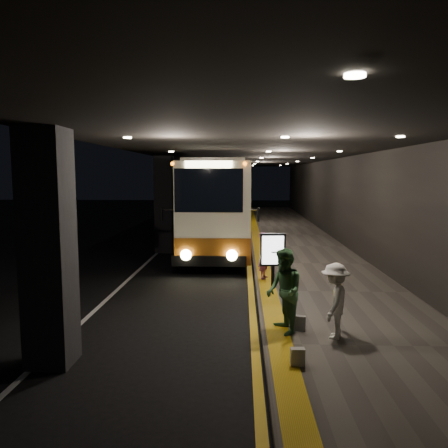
{
  "coord_description": "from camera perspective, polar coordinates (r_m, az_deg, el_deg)",
  "views": [
    {
      "loc": [
        2.07,
        -15.78,
        3.56
      ],
      "look_at": [
        1.38,
        0.6,
        1.7
      ],
      "focal_mm": 35.0,
      "sensor_mm": 36.0,
      "label": 1
    }
  ],
  "objects": [
    {
      "name": "coach_main",
      "position": [
        21.27,
        -0.69,
        2.09
      ],
      "size": [
        2.91,
        13.0,
        4.03
      ],
      "rotation": [
        0.0,
        0.0,
        0.02
      ],
      "color": "beige",
      "rests_on": "ground"
    },
    {
      "name": "sidewalk",
      "position": [
        21.24,
        9.64,
        -3.06
      ],
      "size": [
        4.5,
        50.0,
        0.15
      ],
      "primitive_type": "cube",
      "color": "#514C44",
      "rests_on": "ground"
    },
    {
      "name": "terminal_wall",
      "position": [
        21.37,
        15.81,
        4.73
      ],
      "size": [
        0.1,
        50.0,
        6.0
      ],
      "primitive_type": "cube",
      "color": "black",
      "rests_on": "ground"
    },
    {
      "name": "coach_second",
      "position": [
        31.33,
        0.01,
        3.32
      ],
      "size": [
        3.21,
        12.32,
        3.83
      ],
      "rotation": [
        0.0,
        0.0,
        -0.06
      ],
      "color": "beige",
      "rests_on": "ground"
    },
    {
      "name": "passenger_waiting_green",
      "position": [
        9.56,
        7.85,
        -8.69
      ],
      "size": [
        0.75,
        1.0,
        1.84
      ],
      "primitive_type": "imported",
      "rotation": [
        0.0,
        0.0,
        -1.33
      ],
      "color": "#407443",
      "rests_on": "sidewalk"
    },
    {
      "name": "info_sign",
      "position": [
        13.36,
        6.38,
        -3.52
      ],
      "size": [
        0.78,
        0.19,
        1.64
      ],
      "rotation": [
        0.0,
        0.0,
        0.09
      ],
      "color": "black",
      "rests_on": "sidewalk"
    },
    {
      "name": "passenger_waiting_white",
      "position": [
        9.52,
        14.29,
        -9.68
      ],
      "size": [
        0.81,
        1.13,
        1.59
      ],
      "primitive_type": "imported",
      "rotation": [
        0.0,
        0.0,
        -1.93
      ],
      "color": "white",
      "rests_on": "sidewalk"
    },
    {
      "name": "passenger_boarding",
      "position": [
        14.41,
        5.29,
        -4.13
      ],
      "size": [
        0.49,
        0.63,
        1.53
      ],
      "primitive_type": "imported",
      "rotation": [
        0.0,
        0.0,
        1.33
      ],
      "color": "#A74E81",
      "rests_on": "sidewalk"
    },
    {
      "name": "ground",
      "position": [
        16.31,
        -4.96,
        -6.16
      ],
      "size": [
        90.0,
        90.0,
        0.0
      ],
      "primitive_type": "plane",
      "color": "black"
    },
    {
      "name": "tactile_strip",
      "position": [
        21.08,
        4.51,
        -2.84
      ],
      "size": [
        0.5,
        50.0,
        0.01
      ],
      "primitive_type": "cube",
      "color": "gold",
      "rests_on": "sidewalk"
    },
    {
      "name": "bag_polka",
      "position": [
        9.94,
        9.8,
        -12.66
      ],
      "size": [
        0.3,
        0.2,
        0.34
      ],
      "primitive_type": "cube",
      "rotation": [
        0.0,
        0.0,
        -0.3
      ],
      "color": "black",
      "rests_on": "sidewalk"
    },
    {
      "name": "bag_plain",
      "position": [
        8.28,
        9.59,
        -16.74
      ],
      "size": [
        0.26,
        0.16,
        0.32
      ],
      "primitive_type": "cube",
      "rotation": [
        0.0,
        0.0,
        0.03
      ],
      "color": "#B4B0A8",
      "rests_on": "sidewalk"
    },
    {
      "name": "kerb_stripe_yellow",
      "position": [
        21.09,
        3.15,
        -3.24
      ],
      "size": [
        0.18,
        50.0,
        0.01
      ],
      "primitive_type": "cube",
      "color": "gold",
      "rests_on": "ground"
    },
    {
      "name": "canopy",
      "position": [
        20.81,
        3.64,
        9.32
      ],
      "size": [
        9.0,
        50.0,
        0.4
      ],
      "primitive_type": "cube",
      "color": "black",
      "rests_on": "support_columns"
    },
    {
      "name": "support_columns",
      "position": [
        20.15,
        -7.8,
        2.54
      ],
      "size": [
        0.8,
        24.8,
        4.4
      ],
      "color": "black",
      "rests_on": "ground"
    },
    {
      "name": "lane_line_white",
      "position": [
        21.44,
        -8.03,
        -3.14
      ],
      "size": [
        0.12,
        50.0,
        0.01
      ],
      "primitive_type": "cube",
      "color": "silver",
      "rests_on": "ground"
    },
    {
      "name": "stanchion_post",
      "position": [
        13.45,
        6.51,
        -5.91
      ],
      "size": [
        0.05,
        0.05,
        1.08
      ],
      "primitive_type": "cylinder",
      "color": "black",
      "rests_on": "sidewalk"
    }
  ]
}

